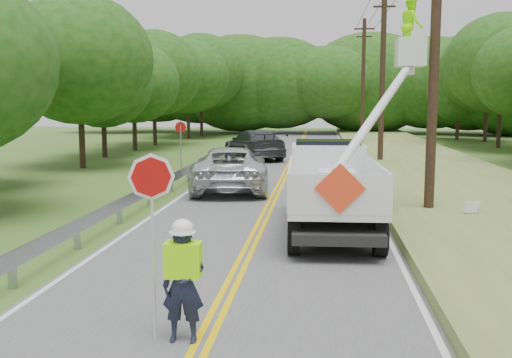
# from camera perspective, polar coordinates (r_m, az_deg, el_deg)

# --- Properties ---
(ground) EXTENTS (140.00, 140.00, 0.00)m
(ground) POSITION_cam_1_polar(r_m,az_deg,el_deg) (10.03, -3.83, -13.08)
(ground) COLOR #3F601A
(ground) RESTS_ON ground
(road) EXTENTS (7.20, 96.00, 0.03)m
(road) POSITION_cam_1_polar(r_m,az_deg,el_deg) (23.56, 2.12, -1.05)
(road) COLOR #4E4E51
(road) RESTS_ON ground
(guardrail) EXTENTS (0.18, 48.00, 0.77)m
(guardrail) POSITION_cam_1_polar(r_m,az_deg,el_deg) (24.98, -6.96, 0.64)
(guardrail) COLOR #929599
(guardrail) RESTS_ON ground
(utility_poles) EXTENTS (1.60, 43.30, 10.00)m
(utility_poles) POSITION_cam_1_polar(r_m,az_deg,el_deg) (26.52, 13.71, 11.09)
(utility_poles) COLOR black
(utility_poles) RESTS_ON ground
(tall_grass_verge) EXTENTS (7.00, 96.00, 0.30)m
(tall_grass_verge) POSITION_cam_1_polar(r_m,az_deg,el_deg) (24.10, 19.21, -0.94)
(tall_grass_verge) COLOR olive
(tall_grass_verge) RESTS_ON ground
(treeline_left) EXTENTS (9.55, 55.11, 10.26)m
(treeline_left) POSITION_cam_1_polar(r_m,az_deg,el_deg) (42.15, -11.33, 10.04)
(treeline_left) COLOR #332319
(treeline_left) RESTS_ON ground
(treeline_horizon) EXTENTS (56.71, 15.07, 11.48)m
(treeline_horizon) POSITION_cam_1_polar(r_m,az_deg,el_deg) (65.52, 7.51, 9.20)
(treeline_horizon) COLOR #16450E
(treeline_horizon) RESTS_ON ground
(flagger) EXTENTS (1.08, 0.42, 2.77)m
(flagger) POSITION_cam_1_polar(r_m,az_deg,el_deg) (8.73, -7.15, -9.30)
(flagger) COLOR #191E33
(flagger) RESTS_ON road
(bucket_truck) EXTENTS (3.94, 6.75, 6.56)m
(bucket_truck) POSITION_cam_1_polar(r_m,az_deg,el_deg) (16.96, 7.83, 0.65)
(bucket_truck) COLOR black
(bucket_truck) RESTS_ON road
(suv_silver) EXTENTS (3.58, 6.47, 1.72)m
(suv_silver) POSITION_cam_1_polar(r_m,az_deg,el_deg) (23.43, -2.51, 1.03)
(suv_silver) COLOR silver
(suv_silver) RESTS_ON road
(suv_darkgrey) EXTENTS (4.79, 6.61, 1.78)m
(suv_darkgrey) POSITION_cam_1_polar(r_m,az_deg,el_deg) (36.11, -0.16, 3.38)
(suv_darkgrey) COLOR #383A3F
(suv_darkgrey) RESTS_ON road
(stop_sign_permanent) EXTENTS (0.54, 0.12, 2.57)m
(stop_sign_permanent) POSITION_cam_1_polar(r_m,az_deg,el_deg) (28.51, -7.30, 3.82)
(stop_sign_permanent) COLOR #929599
(stop_sign_permanent) RESTS_ON ground
(yard_sign) EXTENTS (0.45, 0.17, 0.67)m
(yard_sign) POSITION_cam_1_polar(r_m,az_deg,el_deg) (18.08, 20.19, -2.63)
(yard_sign) COLOR white
(yard_sign) RESTS_ON ground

